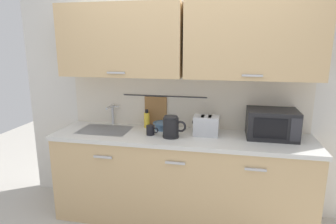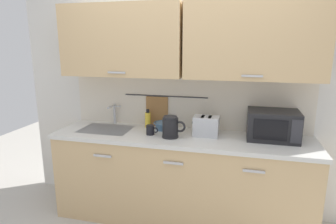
% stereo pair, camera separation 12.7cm
% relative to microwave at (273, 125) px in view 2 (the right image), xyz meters
% --- Properties ---
extents(counter_unit, '(2.53, 0.64, 0.90)m').
position_rel_microwave_xyz_m(counter_unit, '(-0.86, -0.11, -0.58)').
color(counter_unit, tan).
rests_on(counter_unit, ground).
extents(back_wall_assembly, '(3.70, 0.41, 2.50)m').
position_rel_microwave_xyz_m(back_wall_assembly, '(-0.85, 0.12, 0.49)').
color(back_wall_assembly, silver).
rests_on(back_wall_assembly, ground).
extents(sink_faucet, '(0.09, 0.17, 0.22)m').
position_rel_microwave_xyz_m(sink_faucet, '(-1.65, 0.12, 0.01)').
color(sink_faucet, '#B2B5BA').
rests_on(sink_faucet, counter_unit).
extents(microwave, '(0.46, 0.35, 0.27)m').
position_rel_microwave_xyz_m(microwave, '(0.00, 0.00, 0.00)').
color(microwave, black).
rests_on(microwave, counter_unit).
extents(electric_kettle, '(0.23, 0.16, 0.21)m').
position_rel_microwave_xyz_m(electric_kettle, '(-0.93, -0.19, -0.03)').
color(electric_kettle, black).
rests_on(electric_kettle, counter_unit).
extents(dish_soap_bottle, '(0.06, 0.06, 0.20)m').
position_rel_microwave_xyz_m(dish_soap_bottle, '(-1.25, 0.09, -0.05)').
color(dish_soap_bottle, yellow).
rests_on(dish_soap_bottle, counter_unit).
extents(mug_near_sink, '(0.12, 0.08, 0.09)m').
position_rel_microwave_xyz_m(mug_near_sink, '(-1.14, -0.15, -0.09)').
color(mug_near_sink, black).
rests_on(mug_near_sink, counter_unit).
extents(mixing_bowl, '(0.21, 0.21, 0.08)m').
position_rel_microwave_xyz_m(mixing_bowl, '(-1.07, 0.05, -0.09)').
color(mixing_bowl, '#4C7093').
rests_on(mixing_bowl, counter_unit).
extents(toaster, '(0.26, 0.17, 0.19)m').
position_rel_microwave_xyz_m(toaster, '(-0.61, -0.05, -0.04)').
color(toaster, '#B7BABF').
rests_on(toaster, counter_unit).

